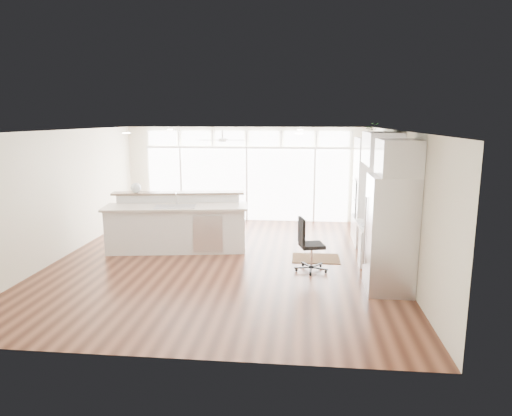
# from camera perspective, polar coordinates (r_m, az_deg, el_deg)

# --- Properties ---
(floor) EXTENTS (7.00, 8.00, 0.02)m
(floor) POSITION_cam_1_polar(r_m,az_deg,el_deg) (9.67, -3.98, -6.63)
(floor) COLOR #442014
(floor) RESTS_ON ground
(ceiling) EXTENTS (7.00, 8.00, 0.02)m
(ceiling) POSITION_cam_1_polar(r_m,az_deg,el_deg) (9.21, -4.21, 9.64)
(ceiling) COLOR silver
(ceiling) RESTS_ON wall_back
(wall_back) EXTENTS (7.00, 0.04, 2.70)m
(wall_back) POSITION_cam_1_polar(r_m,az_deg,el_deg) (13.26, -1.12, 4.26)
(wall_back) COLOR white
(wall_back) RESTS_ON floor
(wall_front) EXTENTS (7.00, 0.04, 2.70)m
(wall_front) POSITION_cam_1_polar(r_m,az_deg,el_deg) (5.55, -11.23, -5.68)
(wall_front) COLOR white
(wall_front) RESTS_ON floor
(wall_left) EXTENTS (0.04, 8.00, 2.70)m
(wall_left) POSITION_cam_1_polar(r_m,az_deg,el_deg) (10.53, -23.22, 1.56)
(wall_left) COLOR white
(wall_left) RESTS_ON floor
(wall_right) EXTENTS (0.04, 8.00, 2.70)m
(wall_right) POSITION_cam_1_polar(r_m,az_deg,el_deg) (9.40, 17.43, 0.91)
(wall_right) COLOR white
(wall_right) RESTS_ON floor
(glass_wall) EXTENTS (5.80, 0.06, 2.08)m
(glass_wall) POSITION_cam_1_polar(r_m,az_deg,el_deg) (13.24, -1.14, 2.94)
(glass_wall) COLOR white
(glass_wall) RESTS_ON wall_back
(transom_row) EXTENTS (5.90, 0.06, 0.40)m
(transom_row) POSITION_cam_1_polar(r_m,az_deg,el_deg) (13.12, -1.16, 8.70)
(transom_row) COLOR white
(transom_row) RESTS_ON wall_back
(desk_window) EXTENTS (0.04, 0.85, 0.85)m
(desk_window) POSITION_cam_1_polar(r_m,az_deg,el_deg) (9.65, 16.92, 2.40)
(desk_window) COLOR silver
(desk_window) RESTS_ON wall_right
(ceiling_fan) EXTENTS (1.16, 1.16, 0.32)m
(ceiling_fan) POSITION_cam_1_polar(r_m,az_deg,el_deg) (12.06, -4.22, 8.94)
(ceiling_fan) COLOR white
(ceiling_fan) RESTS_ON ceiling
(recessed_lights) EXTENTS (3.40, 3.00, 0.02)m
(recessed_lights) POSITION_cam_1_polar(r_m,az_deg,el_deg) (9.41, -3.99, 9.55)
(recessed_lights) COLOR white
(recessed_lights) RESTS_ON ceiling
(oven_cabinet) EXTENTS (0.64, 1.20, 2.50)m
(oven_cabinet) POSITION_cam_1_polar(r_m,az_deg,el_deg) (11.11, 13.92, 2.08)
(oven_cabinet) COLOR white
(oven_cabinet) RESTS_ON floor
(desk_nook) EXTENTS (0.72, 1.30, 0.76)m
(desk_nook) POSITION_cam_1_polar(r_m,az_deg,el_deg) (9.83, 14.64, -4.30)
(desk_nook) COLOR white
(desk_nook) RESTS_ON floor
(upper_cabinets) EXTENTS (0.64, 1.30, 0.64)m
(upper_cabinets) POSITION_cam_1_polar(r_m,az_deg,el_deg) (9.52, 15.46, 7.21)
(upper_cabinets) COLOR white
(upper_cabinets) RESTS_ON wall_right
(refrigerator) EXTENTS (0.76, 0.90, 2.00)m
(refrigerator) POSITION_cam_1_polar(r_m,az_deg,el_deg) (8.10, 16.45, -3.15)
(refrigerator) COLOR silver
(refrigerator) RESTS_ON floor
(fridge_cabinet) EXTENTS (0.64, 0.90, 0.60)m
(fridge_cabinet) POSITION_cam_1_polar(r_m,az_deg,el_deg) (7.90, 17.39, 6.02)
(fridge_cabinet) COLOR white
(fridge_cabinet) RESTS_ON wall_right
(framed_photos) EXTENTS (0.06, 0.22, 0.80)m
(framed_photos) POSITION_cam_1_polar(r_m,az_deg,el_deg) (10.28, 16.23, 2.09)
(framed_photos) COLOR black
(framed_photos) RESTS_ON wall_right
(kitchen_island) EXTENTS (3.31, 1.65, 1.26)m
(kitchen_island) POSITION_cam_1_polar(r_m,az_deg,el_deg) (10.37, -9.89, -1.89)
(kitchen_island) COLOR white
(kitchen_island) RESTS_ON floor
(rug) EXTENTS (1.01, 0.73, 0.01)m
(rug) POSITION_cam_1_polar(r_m,az_deg,el_deg) (9.85, 7.49, -6.25)
(rug) COLOR #311E0F
(rug) RESTS_ON floor
(office_chair) EXTENTS (0.66, 0.63, 1.06)m
(office_chair) POSITION_cam_1_polar(r_m,az_deg,el_deg) (8.93, 6.99, -4.59)
(office_chair) COLOR black
(office_chair) RESTS_ON floor
(fishbowl) EXTENTS (0.24, 0.24, 0.23)m
(fishbowl) POSITION_cam_1_polar(r_m,az_deg,el_deg) (10.78, -14.78, 2.44)
(fishbowl) COLOR silver
(fishbowl) RESTS_ON kitchen_island
(monitor) EXTENTS (0.09, 0.46, 0.38)m
(monitor) POSITION_cam_1_polar(r_m,az_deg,el_deg) (9.69, 14.34, -1.04)
(monitor) COLOR black
(monitor) RESTS_ON desk_nook
(keyboard) EXTENTS (0.11, 0.29, 0.01)m
(keyboard) POSITION_cam_1_polar(r_m,az_deg,el_deg) (9.70, 13.29, -2.08)
(keyboard) COLOR silver
(keyboard) RESTS_ON desk_nook
(potted_plant) EXTENTS (0.30, 0.33, 0.26)m
(potted_plant) POSITION_cam_1_polar(r_m,az_deg,el_deg) (10.99, 14.26, 9.20)
(potted_plant) COLOR #255323
(potted_plant) RESTS_ON oven_cabinet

